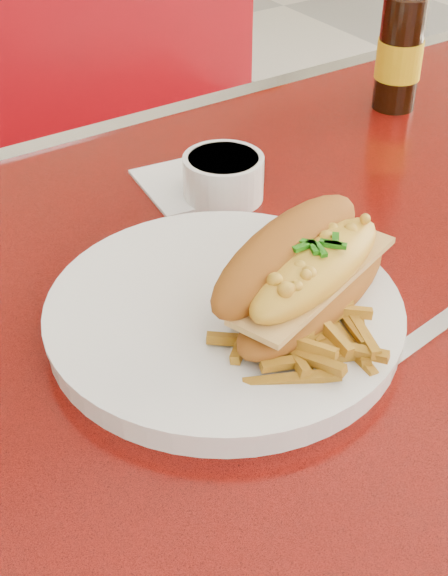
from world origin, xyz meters
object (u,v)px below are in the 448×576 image
diner_table (313,408)px  mac_hoagie (305,272)px  sauce_cup_right (240,169)px  booth_bench_far (42,278)px  fork (299,282)px  dinner_plate (224,315)px  gravy_ramekin (223,176)px  beer_bottle (401,43)px

diner_table → mac_hoagie: size_ratio=5.72×
diner_table → sauce_cup_right: (0.04, 0.20, 0.18)m
booth_bench_far → fork: bearing=-92.7°
fork → sauce_cup_right: 0.22m
dinner_plate → fork: size_ratio=2.80×
gravy_ramekin → sauce_cup_right: gravy_ramekin is taller
mac_hoagie → beer_bottle: 0.48m
fork → sauce_cup_right: (0.08, 0.21, -0.01)m
booth_bench_far → gravy_ramekin: 0.81m
gravy_ramekin → beer_bottle: bearing=13.3°
diner_table → beer_bottle: beer_bottle is taller
dinner_plate → sauce_cup_right: 0.25m
diner_table → sauce_cup_right: size_ratio=18.19×
fork → sauce_cup_right: bearing=-11.7°
diner_table → fork: 0.19m
diner_table → beer_bottle: bearing=38.2°
sauce_cup_right → beer_bottle: bearing=11.0°
fork → mac_hoagie: bearing=156.8°
diner_table → gravy_ramekin: bearing=87.6°
booth_bench_far → dinner_plate: bearing=-97.8°
diner_table → mac_hoagie: (-0.06, -0.04, 0.22)m
fork → gravy_ramekin: 0.19m
diner_table → gravy_ramekin: (0.01, 0.18, 0.19)m
beer_bottle → dinner_plate: bearing=-149.4°
mac_hoagie → beer_bottle: size_ratio=0.95×
booth_bench_far → beer_bottle: size_ratio=5.33×
booth_bench_far → beer_bottle: (0.32, -0.56, 0.57)m
mac_hoagie → gravy_ramekin: mac_hoagie is taller
dinner_plate → diner_table: bearing=1.5°
gravy_ramekin → diner_table: bearing=-92.4°
dinner_plate → beer_bottle: bearing=30.6°
gravy_ramekin → booth_bench_far: bearing=90.7°
dinner_plate → mac_hoagie: (0.05, -0.04, 0.05)m
booth_bench_far → dinner_plate: size_ratio=3.20×
booth_bench_far → mac_hoagie: 1.01m
beer_bottle → fork: bearing=-143.8°
sauce_cup_right → beer_bottle: beer_bottle is taller
dinner_plate → mac_hoagie: mac_hoagie is taller
booth_bench_far → gravy_ramekin: (0.01, -0.63, 0.51)m
mac_hoagie → dinner_plate: bearing=126.2°
gravy_ramekin → beer_bottle: 0.33m
fork → gravy_ramekin: (0.05, 0.19, 0.00)m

